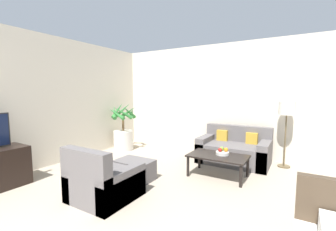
% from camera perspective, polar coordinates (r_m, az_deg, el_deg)
% --- Properties ---
extents(wall_back, '(7.68, 0.06, 2.70)m').
position_cam_1_polar(wall_back, '(5.61, 16.12, 3.82)').
color(wall_back, beige).
rests_on(wall_back, ground_plane).
extents(wall_left, '(0.06, 7.49, 2.70)m').
position_cam_1_polar(wall_left, '(5.12, -30.65, 3.04)').
color(wall_left, beige).
rests_on(wall_left, ground_plane).
extents(potted_palm, '(0.74, 0.74, 1.26)m').
position_cam_1_polar(potted_palm, '(6.12, -11.27, -4.54)').
color(potted_palm, beige).
rests_on(potted_palm, ground_plane).
extents(sofa_loveseat, '(1.46, 0.87, 0.78)m').
position_cam_1_polar(sofa_loveseat, '(5.16, 16.42, -8.51)').
color(sofa_loveseat, '#605B5B').
rests_on(sofa_loveseat, ground_plane).
extents(floor_lamp, '(0.30, 0.30, 1.35)m').
position_cam_1_polar(floor_lamp, '(5.11, 27.92, 0.70)').
color(floor_lamp, brown).
rests_on(floor_lamp, ground_plane).
extents(coffee_table, '(1.04, 0.62, 0.40)m').
position_cam_1_polar(coffee_table, '(4.24, 12.56, -10.41)').
color(coffee_table, black).
rests_on(coffee_table, ground_plane).
extents(fruit_bowl, '(0.24, 0.24, 0.06)m').
position_cam_1_polar(fruit_bowl, '(4.27, 13.63, -9.29)').
color(fruit_bowl, beige).
rests_on(fruit_bowl, coffee_table).
extents(apple_red, '(0.07, 0.07, 0.07)m').
position_cam_1_polar(apple_red, '(4.24, 13.08, -8.49)').
color(apple_red, red).
rests_on(apple_red, fruit_bowl).
extents(apple_green, '(0.08, 0.08, 0.08)m').
position_cam_1_polar(apple_green, '(4.32, 13.48, -8.18)').
color(apple_green, olive).
rests_on(apple_green, fruit_bowl).
extents(orange_fruit, '(0.08, 0.08, 0.08)m').
position_cam_1_polar(orange_fruit, '(4.27, 14.51, -8.38)').
color(orange_fruit, orange).
rests_on(orange_fruit, fruit_bowl).
extents(armchair, '(0.83, 0.83, 0.79)m').
position_cam_1_polar(armchair, '(3.48, -16.13, -15.93)').
color(armchair, '#605B5B').
rests_on(armchair, ground_plane).
extents(ottoman, '(0.64, 0.46, 0.35)m').
position_cam_1_polar(ottoman, '(4.09, -8.52, -13.53)').
color(ottoman, '#605B5B').
rests_on(ottoman, ground_plane).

